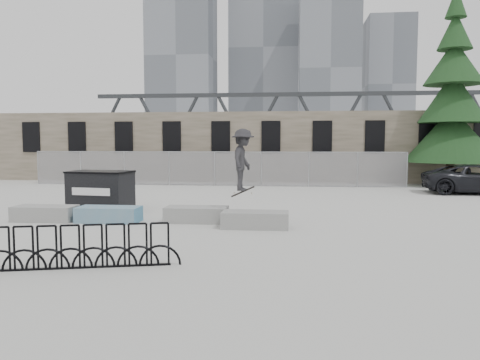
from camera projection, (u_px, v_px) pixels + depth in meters
name	position (u px, v px, depth m)	size (l,w,h in m)	color
ground	(152.00, 222.00, 15.23)	(120.00, 120.00, 0.00)	#B7B7B2
stone_wall	(224.00, 147.00, 31.13)	(36.00, 2.58, 4.50)	#6A5F4E
chainlink_fence	(215.00, 168.00, 27.53)	(22.06, 0.06, 2.02)	gray
planter_far_left	(45.00, 213.00, 15.34)	(2.00, 0.90, 0.49)	gray
planter_center_left	(109.00, 214.00, 15.13)	(2.00, 0.90, 0.49)	teal
planter_center_right	(196.00, 214.00, 15.11)	(2.00, 0.90, 0.49)	gray
planter_offset	(255.00, 219.00, 14.10)	(2.00, 0.90, 0.49)	gray
dumpster	(101.00, 190.00, 17.73)	(2.43, 1.68, 1.49)	black
bike_rack	(59.00, 248.00, 9.49)	(4.79, 1.31, 0.90)	black
spruce_tree	(452.00, 107.00, 27.24)	(5.34, 5.34, 11.50)	#38281E
skyline_towers	(268.00, 62.00, 106.58)	(58.00, 28.00, 48.00)	slate
truss_bridge	(329.00, 131.00, 68.30)	(70.00, 3.00, 9.80)	#2D3033
suv	(479.00, 179.00, 23.28)	(2.42, 5.25, 1.46)	black
skateboarder	(243.00, 160.00, 14.76)	(0.89, 1.35, 2.17)	#28282A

